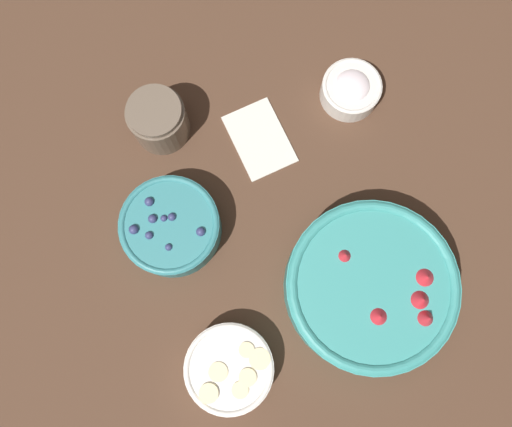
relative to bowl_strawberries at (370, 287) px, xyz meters
name	(u,v)px	position (x,y,z in m)	size (l,w,h in m)	color
ground_plane	(273,204)	(-0.16, -0.13, -0.04)	(4.00, 4.00, 0.00)	#4C3323
bowl_strawberries	(370,287)	(0.00, 0.00, 0.00)	(0.27, 0.27, 0.09)	teal
bowl_blueberries	(171,227)	(-0.14, -0.30, -0.01)	(0.16, 0.16, 0.07)	teal
bowl_bananas	(229,368)	(0.09, -0.24, -0.02)	(0.14, 0.14, 0.05)	white
bowl_cream	(351,89)	(-0.34, 0.04, -0.02)	(0.10, 0.10, 0.05)	silver
jar_chocolate	(159,121)	(-0.33, -0.30, 0.00)	(0.10, 0.10, 0.09)	brown
napkin	(260,139)	(-0.28, -0.13, -0.04)	(0.15, 0.12, 0.01)	silver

